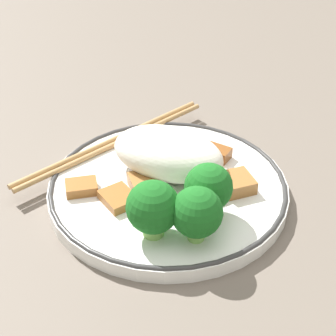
{
  "coord_description": "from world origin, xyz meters",
  "views": [
    {
      "loc": [
        0.18,
        -0.4,
        0.35
      ],
      "look_at": [
        0.0,
        0.0,
        0.03
      ],
      "focal_mm": 60.0,
      "sensor_mm": 36.0,
      "label": 1
    }
  ],
  "objects_px": {
    "broccoli_back_right": "(208,188)",
    "chopsticks": "(113,142)",
    "broccoli_back_center": "(197,213)",
    "plate": "(168,189)",
    "broccoli_back_left": "(153,208)"
  },
  "relations": [
    {
      "from": "plate",
      "to": "broccoli_back_center",
      "type": "height_order",
      "value": "broccoli_back_center"
    },
    {
      "from": "broccoli_back_right",
      "to": "plate",
      "type": "bearing_deg",
      "value": 152.57
    },
    {
      "from": "broccoli_back_center",
      "to": "chopsticks",
      "type": "distance_m",
      "value": 0.17
    },
    {
      "from": "broccoli_back_right",
      "to": "chopsticks",
      "type": "height_order",
      "value": "broccoli_back_right"
    },
    {
      "from": "broccoli_back_center",
      "to": "broccoli_back_left",
      "type": "bearing_deg",
      "value": -164.68
    },
    {
      "from": "broccoli_back_left",
      "to": "broccoli_back_right",
      "type": "bearing_deg",
      "value": 52.4
    },
    {
      "from": "plate",
      "to": "chopsticks",
      "type": "bearing_deg",
      "value": 153.93
    },
    {
      "from": "plate",
      "to": "broccoli_back_center",
      "type": "bearing_deg",
      "value": -48.38
    },
    {
      "from": "broccoli_back_center",
      "to": "chopsticks",
      "type": "xyz_separation_m",
      "value": [
        -0.14,
        0.1,
        -0.03
      ]
    },
    {
      "from": "broccoli_back_left",
      "to": "chopsticks",
      "type": "relative_size",
      "value": 0.23
    },
    {
      "from": "broccoli_back_right",
      "to": "chopsticks",
      "type": "xyz_separation_m",
      "value": [
        -0.13,
        0.07,
        -0.03
      ]
    },
    {
      "from": "plate",
      "to": "broccoli_back_left",
      "type": "relative_size",
      "value": 4.36
    },
    {
      "from": "broccoli_back_right",
      "to": "broccoli_back_center",
      "type": "bearing_deg",
      "value": -85.83
    },
    {
      "from": "broccoli_back_center",
      "to": "chopsticks",
      "type": "relative_size",
      "value": 0.22
    },
    {
      "from": "broccoli_back_right",
      "to": "chopsticks",
      "type": "distance_m",
      "value": 0.15
    }
  ]
}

